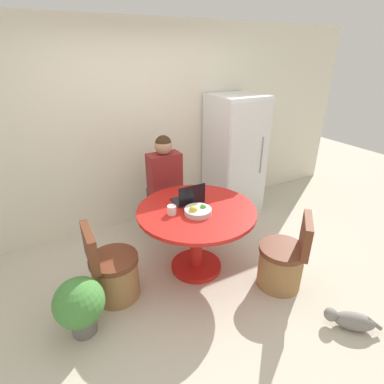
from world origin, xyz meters
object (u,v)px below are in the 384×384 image
chair_left_side (113,273)px  laptop (189,198)px  cat (351,320)px  person_seated (164,182)px  dining_table (196,225)px  potted_plant (80,304)px  fruit_bowl (198,211)px  refrigerator (234,156)px  chair_near_right_corner (283,263)px

chair_left_side → laptop: (0.91, 0.16, 0.53)m
cat → person_seated: bearing=-27.2°
dining_table → laptop: laptop is taller
potted_plant → fruit_bowl: bearing=8.9°
dining_table → chair_left_side: (-0.92, 0.00, -0.29)m
laptop → cat: bearing=117.9°
dining_table → cat: 1.65m
potted_plant → dining_table: bearing=12.8°
refrigerator → chair_left_side: size_ratio=2.10×
fruit_bowl → refrigerator: bearing=41.9°
chair_near_right_corner → laptop: size_ratio=2.66×
fruit_bowl → laptop: bearing=82.0°
laptop → refrigerator: bearing=-145.0°
chair_left_side → laptop: laptop is taller
dining_table → chair_near_right_corner: chair_near_right_corner is taller
chair_near_right_corner → fruit_bowl: fruit_bowl is taller
refrigerator → person_seated: bearing=-173.2°
person_seated → cat: bearing=110.4°
fruit_bowl → cat: size_ratio=0.71×
refrigerator → fruit_bowl: bearing=-138.1°
laptop → fruit_bowl: (-0.04, -0.26, -0.01)m
refrigerator → dining_table: refrigerator is taller
dining_table → chair_left_side: size_ratio=1.52×
chair_near_right_corner → laptop: (-0.65, 0.82, 0.53)m
fruit_bowl → chair_left_side: bearing=173.4°
laptop → cat: (0.81, -1.52, -0.72)m
chair_left_side → laptop: size_ratio=2.66×
person_seated → dining_table: bearing=90.7°
dining_table → refrigerator: bearing=40.2°
potted_plant → cat: bearing=-27.2°
person_seated → laptop: person_seated is taller
chair_left_side → chair_near_right_corner: same height
dining_table → person_seated: size_ratio=0.92×
fruit_bowl → potted_plant: size_ratio=0.50×
dining_table → fruit_bowl: (-0.04, -0.10, 0.23)m
dining_table → fruit_bowl: size_ratio=4.54×
chair_left_side → cat: (1.72, -1.36, -0.19)m
chair_left_side → potted_plant: chair_left_side is taller
dining_table → potted_plant: bearing=-167.2°
chair_left_side → laptop: 1.07m
cat → potted_plant: potted_plant is taller
dining_table → chair_near_right_corner: bearing=-44.9°
chair_near_right_corner → cat: size_ratio=2.12×
refrigerator → fruit_bowl: refrigerator is taller
fruit_bowl → cat: (0.85, -1.26, -0.70)m
chair_near_right_corner → dining_table: bearing=-90.0°
chair_left_side → cat: 2.21m
chair_left_side → laptop: bearing=-79.7°
person_seated → potted_plant: 1.75m
refrigerator → chair_near_right_corner: bearing=-107.4°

